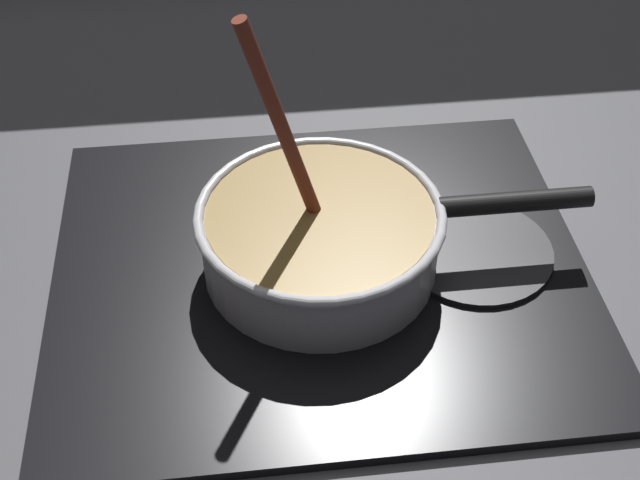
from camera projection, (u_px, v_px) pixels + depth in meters
name	position (u px, v px, depth m)	size (l,w,h in m)	color
ground	(315.00, 332.00, 0.87)	(2.40, 1.60, 0.04)	#4C4C51
hob_plate	(320.00, 269.00, 0.90)	(0.56, 0.48, 0.01)	black
burner_ring	(320.00, 262.00, 0.90)	(0.21, 0.21, 0.01)	#592D0C
spare_burner	(475.00, 250.00, 0.91)	(0.17, 0.17, 0.01)	#262628
cooking_pan	(322.00, 236.00, 0.87)	(0.41, 0.25, 0.29)	silver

